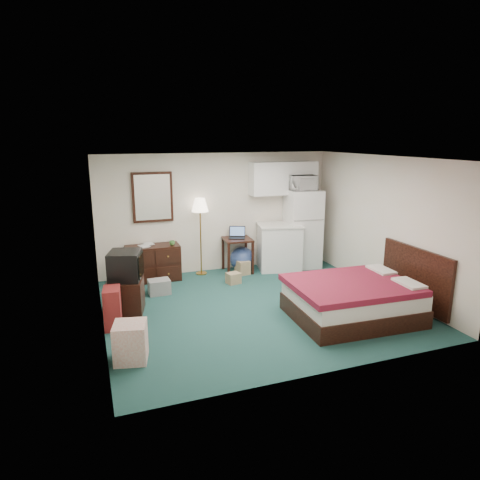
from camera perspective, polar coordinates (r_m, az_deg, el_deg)
name	(u,v)px	position (r m, az deg, el deg)	size (l,w,h in m)	color
floor	(256,306)	(7.41, 2.21, -8.82)	(5.00, 4.50, 0.01)	#204146
ceiling	(258,158)	(6.85, 2.40, 10.88)	(5.00, 4.50, 0.01)	beige
walls	(257,235)	(7.03, 2.30, 0.64)	(5.01, 4.51, 2.50)	beige
mirror	(153,197)	(8.72, -11.58, 5.61)	(0.80, 0.06, 1.00)	white
upper_cabinets	(283,178)	(9.37, 5.81, 8.21)	(1.50, 0.35, 0.70)	white
headboard	(415,277)	(7.72, 22.31, -4.58)	(0.06, 1.56, 1.00)	black
dresser	(153,263)	(8.75, -11.49, -3.02)	(1.05, 0.48, 0.72)	black
floor_lamp	(201,237)	(8.89, -5.27, 0.44)	(0.35, 0.35, 1.61)	#B57F30
desk	(238,255)	(9.11, -0.34, -2.03)	(0.58, 0.58, 0.73)	black
exercise_ball	(242,259)	(9.20, 0.30, -2.54)	(0.52, 0.52, 0.52)	navy
kitchen_counter	(279,248)	(9.30, 5.27, -1.01)	(0.88, 0.67, 0.96)	white
fridge	(302,228)	(9.51, 8.33, 1.53)	(0.70, 0.70, 1.71)	white
bed	(352,300)	(7.08, 14.76, -7.77)	(1.88, 1.47, 0.60)	maroon
tv_stand	(126,296)	(7.32, -15.01, -7.22)	(0.56, 0.61, 0.56)	black
suitcase	(113,308)	(6.79, -16.63, -8.69)	(0.24, 0.39, 0.63)	maroon
retail_box	(131,342)	(5.83, -14.38, -13.05)	(0.41, 0.41, 0.51)	white
file_bin	(159,287)	(8.05, -10.71, -6.15)	(0.39, 0.29, 0.27)	gray
cardboard_box_a	(233,278)	(8.46, -0.89, -5.10)	(0.25, 0.21, 0.21)	#8E7659
cardboard_box_b	(242,267)	(9.03, 0.33, -3.64)	(0.24, 0.29, 0.29)	#8E7659
laptop	(237,233)	(9.00, -0.42, 0.95)	(0.34, 0.28, 0.23)	black
crt_tv	(125,266)	(7.18, -15.06, -3.30)	(0.51, 0.55, 0.47)	black
microwave	(302,181)	(9.28, 8.31, 7.80)	(0.58, 0.32, 0.39)	white
book_a	(139,241)	(8.55, -13.27, -0.15)	(0.18, 0.02, 0.25)	#8E7659
book_b	(144,239)	(8.71, -12.68, 0.11)	(0.18, 0.02, 0.24)	#8E7659
mug	(172,242)	(8.61, -9.04, -0.32)	(0.11, 0.09, 0.11)	#417B37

